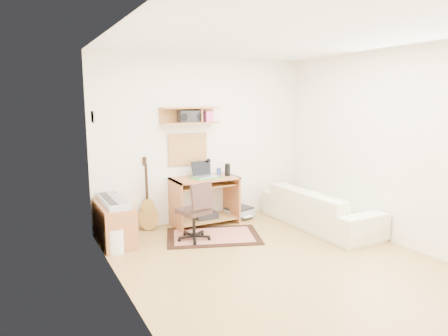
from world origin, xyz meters
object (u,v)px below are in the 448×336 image
task_chair (194,211)px  printer (239,212)px  cabinet (114,223)px  sofa (320,201)px  desk (205,201)px

task_chair → printer: size_ratio=2.02×
cabinet → sofa: sofa is taller
desk → cabinet: 1.46m
desk → printer: size_ratio=2.39×
sofa → cabinet: bearing=75.8°
cabinet → printer: bearing=6.6°
desk → cabinet: desk is taller
desk → sofa: (1.52, -0.93, 0.02)m
sofa → printer: bearing=40.4°
desk → cabinet: (-1.44, -0.18, -0.10)m
task_chair → sofa: bearing=-24.2°
printer → sofa: (0.85, -0.99, 0.31)m
printer → sofa: bearing=-63.7°
cabinet → printer: (2.11, 0.24, -0.19)m
cabinet → task_chair: bearing=-23.0°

